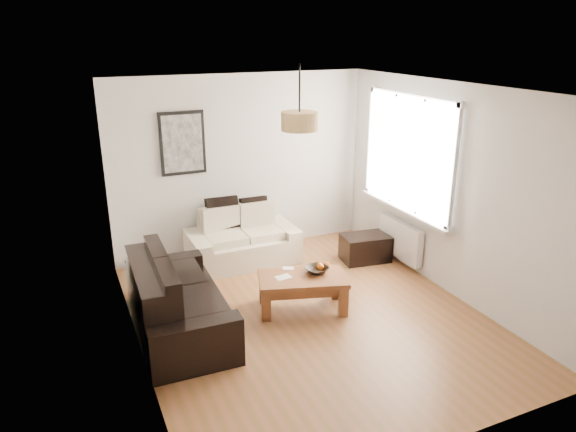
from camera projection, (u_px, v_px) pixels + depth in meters
name	position (u px, v px, depth m)	size (l,w,h in m)	color
floor	(309.00, 316.00, 6.17)	(4.50, 4.50, 0.00)	brown
ceiling	(312.00, 89.00, 5.31)	(3.80, 4.50, 0.00)	white
wall_back	(242.00, 165.00, 7.68)	(3.80, 0.04, 2.60)	silver
wall_front	(449.00, 304.00, 3.80)	(3.80, 0.04, 2.60)	silver
wall_left	(131.00, 238.00, 5.01)	(0.04, 4.50, 2.60)	silver
wall_right	(450.00, 191.00, 6.47)	(0.04, 4.50, 2.60)	silver
window_bay	(409.00, 154.00, 7.05)	(0.14, 1.90, 1.60)	white
radiator	(400.00, 239.00, 7.44)	(0.10, 0.90, 0.52)	white
poster	(182.00, 143.00, 7.19)	(0.62, 0.04, 0.87)	black
pendant_shade	(299.00, 121.00, 5.69)	(0.40, 0.40, 0.20)	tan
loveseat_cream	(243.00, 237.00, 7.51)	(1.52, 0.83, 0.76)	beige
sofa_leather	(178.00, 296.00, 5.78)	(1.87, 0.91, 0.81)	black
coffee_table	(302.00, 293.00, 6.28)	(1.03, 0.56, 0.42)	brown
ottoman	(365.00, 248.00, 7.62)	(0.67, 0.43, 0.38)	black
cushion_left	(222.00, 213.00, 7.47)	(0.45, 0.14, 0.45)	black
cushion_right	(254.00, 210.00, 7.67)	(0.39, 0.12, 0.39)	black
fruit_bowl	(317.00, 270.00, 6.32)	(0.27, 0.27, 0.07)	black
orange_a	(321.00, 267.00, 6.38)	(0.08, 0.08, 0.08)	orange
orange_b	(327.00, 264.00, 6.45)	(0.06, 0.06, 0.06)	orange
orange_c	(320.00, 266.00, 6.41)	(0.08, 0.08, 0.08)	#D75912
papers	(284.00, 277.00, 6.19)	(0.18, 0.13, 0.01)	silver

